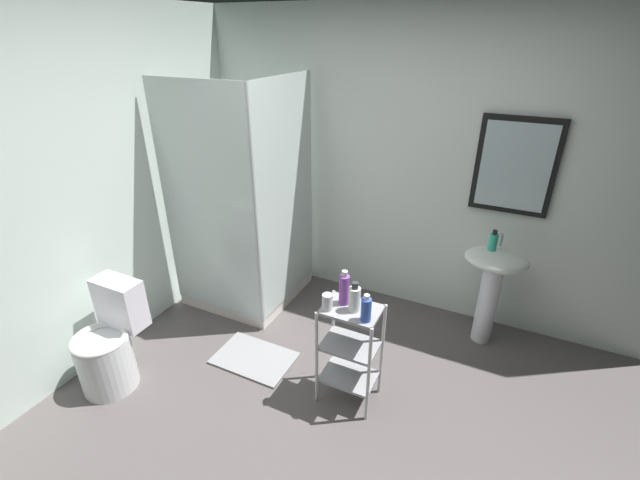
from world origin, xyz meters
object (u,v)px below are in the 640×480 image
(shower_stall, at_px, (249,256))
(hand_soap_bottle, at_px, (493,241))
(storage_cart, at_px, (350,347))
(pedestal_sink, at_px, (492,279))
(shampoo_bottle_blue, at_px, (366,309))
(toilet, at_px, (110,346))
(lotion_bottle_white, at_px, (355,298))
(bath_mat, at_px, (254,358))
(rinse_cup, at_px, (327,302))
(conditioner_bottle_purple, at_px, (344,289))

(shower_stall, distance_m, hand_soap_bottle, 2.05)
(storage_cart, bearing_deg, shower_stall, 150.99)
(pedestal_sink, bearing_deg, shower_stall, -170.51)
(shower_stall, height_order, shampoo_bottle_blue, shower_stall)
(toilet, height_order, storage_cart, toilet)
(hand_soap_bottle, distance_m, lotion_bottle_white, 1.27)
(hand_soap_bottle, xyz_separation_m, bath_mat, (-1.50, -1.05, -0.87))
(shampoo_bottle_blue, distance_m, rinse_cup, 0.25)
(pedestal_sink, relative_size, storage_cart, 1.09)
(storage_cart, distance_m, hand_soap_bottle, 1.35)
(hand_soap_bottle, bearing_deg, pedestal_sink, -25.36)
(shower_stall, relative_size, lotion_bottle_white, 9.96)
(toilet, distance_m, storage_cart, 1.68)
(shower_stall, bearing_deg, storage_cart, -29.01)
(conditioner_bottle_purple, relative_size, lotion_bottle_white, 1.18)
(hand_soap_bottle, distance_m, shampoo_bottle_blue, 1.28)
(toilet, bearing_deg, lotion_bottle_white, 20.22)
(storage_cart, height_order, conditioner_bottle_purple, conditioner_bottle_purple)
(pedestal_sink, distance_m, lotion_bottle_white, 1.30)
(shower_stall, relative_size, shampoo_bottle_blue, 11.01)
(storage_cart, bearing_deg, shampoo_bottle_blue, -31.72)
(toilet, distance_m, bath_mat, 1.03)
(shampoo_bottle_blue, bearing_deg, lotion_bottle_white, 146.28)
(pedestal_sink, xyz_separation_m, rinse_cup, (-0.88, -1.12, 0.21))
(shampoo_bottle_blue, relative_size, rinse_cup, 1.70)
(lotion_bottle_white, relative_size, rinse_cup, 1.88)
(toilet, xyz_separation_m, bath_mat, (0.77, 0.61, -0.31))
(toilet, relative_size, hand_soap_bottle, 4.74)
(storage_cart, relative_size, rinse_cup, 6.94)
(shampoo_bottle_blue, bearing_deg, shower_stall, 150.75)
(lotion_bottle_white, xyz_separation_m, shampoo_bottle_blue, (0.10, -0.07, -0.01))
(rinse_cup, relative_size, bath_mat, 0.18)
(conditioner_bottle_purple, xyz_separation_m, rinse_cup, (-0.07, -0.10, -0.05))
(hand_soap_bottle, distance_m, bath_mat, 2.02)
(shower_stall, height_order, toilet, shower_stall)
(pedestal_sink, height_order, bath_mat, pedestal_sink)
(toilet, bearing_deg, shower_stall, 77.40)
(shower_stall, relative_size, bath_mat, 3.33)
(storage_cart, bearing_deg, pedestal_sink, 54.48)
(storage_cart, distance_m, lotion_bottle_white, 0.39)
(storage_cart, height_order, rinse_cup, rinse_cup)
(toilet, height_order, shampoo_bottle_blue, shampoo_bottle_blue)
(bath_mat, bearing_deg, shampoo_bottle_blue, -5.88)
(toilet, xyz_separation_m, shampoo_bottle_blue, (1.69, 0.52, 0.51))
(lotion_bottle_white, height_order, shampoo_bottle_blue, lotion_bottle_white)
(bath_mat, bearing_deg, lotion_bottle_white, -1.95)
(hand_soap_bottle, relative_size, rinse_cup, 1.50)
(pedestal_sink, relative_size, toilet, 1.07)
(pedestal_sink, xyz_separation_m, hand_soap_bottle, (-0.05, 0.02, 0.30))
(pedestal_sink, xyz_separation_m, lotion_bottle_white, (-0.73, -1.05, 0.25))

